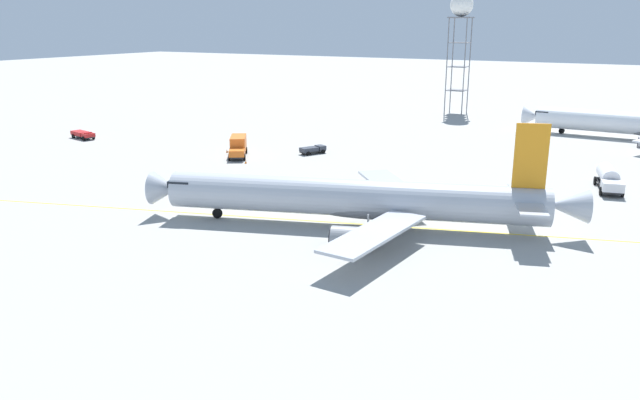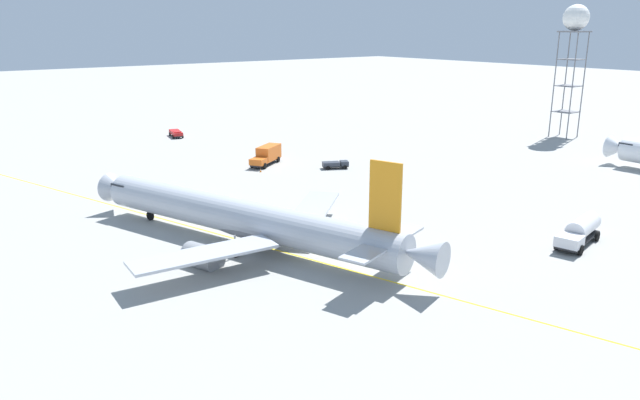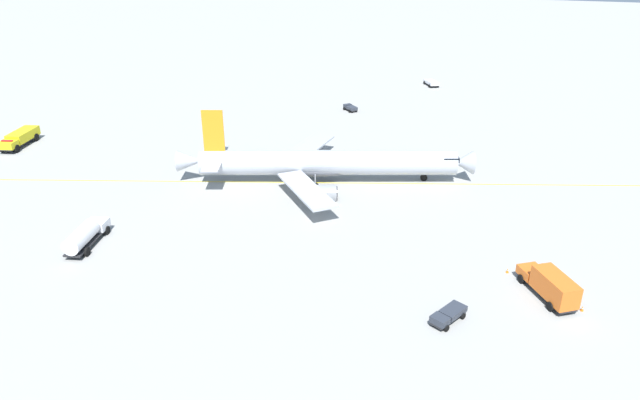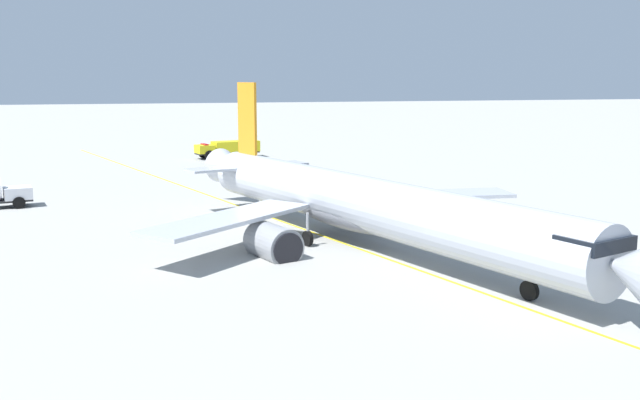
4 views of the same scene
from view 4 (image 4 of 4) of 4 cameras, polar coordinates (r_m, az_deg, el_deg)
The scene contains 4 objects.
ground_plane at distance 49.40m, azimuth 4.61°, elevation -3.89°, with size 600.00×600.00×0.00m, color #9E9E99.
airliner_main at distance 49.80m, azimuth 3.09°, elevation -0.41°, with size 44.46×30.47×11.79m.
fire_tender_truck at distance 105.64m, azimuth -7.45°, elevation 4.25°, with size 4.83×9.87×2.50m.
taxiway_centreline at distance 48.04m, azimuth 3.98°, elevation -4.27°, with size 157.04×46.74×0.01m.
Camera 4 is at (45.07, -16.46, 11.72)m, focal length 39.24 mm.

